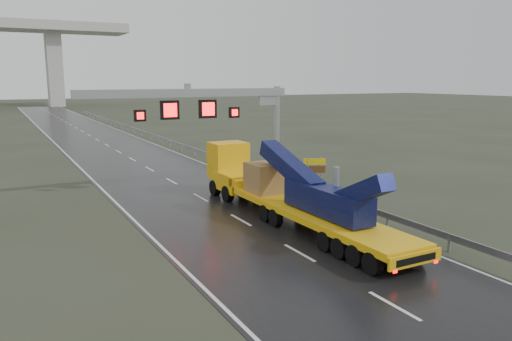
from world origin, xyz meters
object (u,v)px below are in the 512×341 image
heavy_haul_truck (277,187)px  exit_sign_pair (314,169)px  striped_barrier (267,177)px  sign_gantry (217,110)px

heavy_haul_truck → exit_sign_pair: 5.80m
exit_sign_pair → heavy_haul_truck: bearing=-121.3°
exit_sign_pair → striped_barrier: exit_sign_pair is taller
exit_sign_pair → striped_barrier: bearing=128.2°
sign_gantry → striped_barrier: bearing=-2.9°
sign_gantry → striped_barrier: (3.90, -0.20, -5.07)m
heavy_haul_truck → striped_barrier: heavy_haul_truck is taller
striped_barrier → heavy_haul_truck: bearing=-132.3°
heavy_haul_truck → exit_sign_pair: bearing=33.5°
exit_sign_pair → striped_barrier: (-1.10, 4.53, -1.24)m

